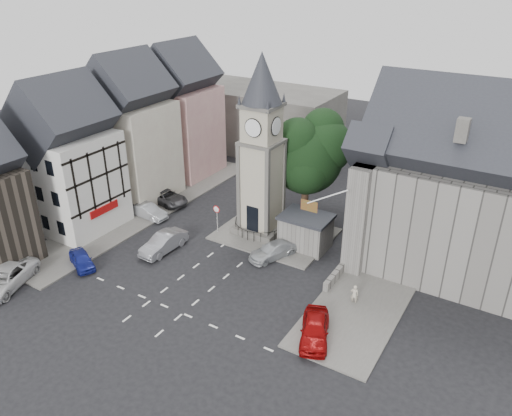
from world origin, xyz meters
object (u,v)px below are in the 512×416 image
Objects in this scene: car_west_blue at (82,260)px; pedestrian at (354,294)px; car_east_red at (315,329)px; clock_tower at (262,148)px; stone_shelter at (306,231)px.

pedestrian is at bearing -45.78° from car_west_blue.
pedestrian reaches higher than car_east_red.
clock_tower is 10.28× the size of pedestrian.
car_west_blue is at bearing 3.62° from pedestrian.
stone_shelter is 0.94× the size of car_east_red.
clock_tower is at bearing -10.33° from car_west_blue.
pedestrian is (20.98, 6.91, 0.17)m from car_west_blue.
stone_shelter reaches higher than car_west_blue.
stone_shelter is 1.19× the size of car_west_blue.
car_west_blue is 2.29× the size of pedestrian.
pedestrian is at bearing -39.38° from stone_shelter.
pedestrian is (11.50, -5.99, -7.33)m from clock_tower.
clock_tower reaches higher than stone_shelter.
stone_shelter is at bearing -5.84° from clock_tower.
clock_tower is 8.15m from stone_shelter.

